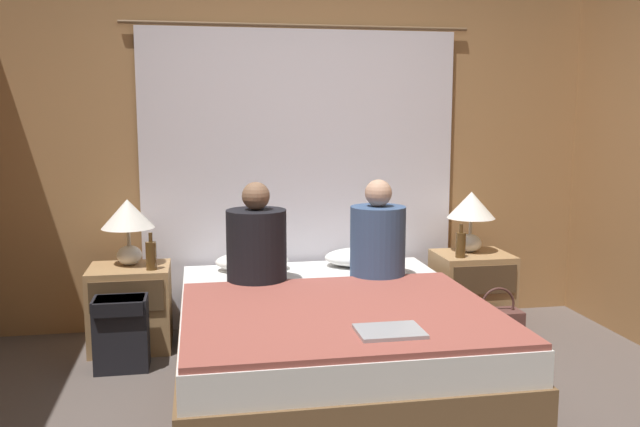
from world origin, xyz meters
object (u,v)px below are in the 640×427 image
Objects in this scene: laptop_on_bed at (390,331)px; beer_bottle_on_right_stand at (461,244)px; person_left_in_bed at (257,243)px; pillow_right at (360,257)px; lamp_left at (128,219)px; handbag_on_floor at (497,326)px; bed at (330,339)px; pillow_left at (252,261)px; nightstand_right at (472,290)px; nightstand_left at (131,307)px; backpack_on_floor at (121,330)px; beer_bottle_on_left_stand at (151,255)px; lamp_right at (471,210)px; person_right_in_bed at (378,239)px.

beer_bottle_on_right_stand is at bearing 56.54° from laptop_on_bed.
pillow_right is at bearing 27.04° from person_left_in_bed.
lamp_left is at bearing 131.14° from laptop_on_bed.
laptop_on_bed is 1.54m from handbag_on_floor.
lamp_left reaches higher than bed.
nightstand_right is at bearing -3.18° from pillow_left.
beer_bottle_on_right_stand is (0.66, -0.19, 0.10)m from pillow_right.
nightstand_left is at bearing 170.80° from handbag_on_floor.
nightstand_left is 1.22× the size of backpack_on_floor.
beer_bottle_on_left_stand is (-1.02, 0.62, 0.40)m from bed.
pillow_left is (0.80, 0.09, 0.26)m from nightstand_left.
nightstand_right is 1.79m from laptop_on_bed.
laptop_on_bed is (0.52, -1.53, -0.02)m from pillow_left.
handbag_on_floor is at bearing 0.01° from backpack_on_floor.
beer_bottle_on_right_stand is at bearing -142.33° from nightstand_right.
person_left_in_bed reaches higher than backpack_on_floor.
person_left_in_bed reaches higher than nightstand_right.
lamp_right is (2.34, 0.06, 0.57)m from nightstand_left.
nightstand_left and nightstand_right have the same top height.
handbag_on_floor is (2.36, -0.38, -0.14)m from nightstand_left.
person_right_in_bed is 2.06× the size of laptop_on_bed.
beer_bottle_on_right_stand is at bearing 7.10° from backpack_on_floor.
person_right_in_bed is 2.75× the size of beer_bottle_on_right_stand.
nightstand_right is 1.64m from person_left_in_bed.
person_right_in_bed reaches higher than lamp_left.
lamp_left is 0.30m from beer_bottle_on_left_stand.
pillow_left is at bearing 29.82° from backpack_on_floor.
person_right_in_bed is (1.57, -0.35, -0.11)m from lamp_left.
beer_bottle_on_left_stand is at bearing -177.23° from nightstand_right.
pillow_right reaches higher than handbag_on_floor.
person_right_in_bed is 1.66m from backpack_on_floor.
beer_bottle_on_right_stand is (0.64, 0.19, -0.10)m from person_right_in_bed.
beer_bottle_on_left_stand is at bearing 58.53° from backpack_on_floor.
nightstand_right is 2.22m from beer_bottle_on_left_stand.
bed is at bearing -65.44° from pillow_left.
pillow_left is at bearing 1.91° from lamp_left.
pillow_right is at bearing 0.99° from lamp_left.
lamp_right is 0.86m from pillow_right.
person_right_in_bed is 0.67m from beer_bottle_on_right_stand.
nightstand_left is at bearing 169.31° from person_right_in_bed.
handbag_on_floor is at bearing -29.80° from pillow_right.
beer_bottle_on_left_stand is 0.50m from backpack_on_floor.
pillow_right is at bearing 3.18° from nightstand_left.
laptop_on_bed is 1.73m from backpack_on_floor.
beer_bottle_on_right_stand is at bearing -0.00° from beer_bottle_on_left_stand.
person_left_in_bed is (-0.37, 0.44, 0.49)m from bed.
person_right_in_bed is 1.00m from handbag_on_floor.
laptop_on_bed is (-0.25, -1.15, -0.22)m from person_right_in_bed.
lamp_left reaches higher than pillow_left.
lamp_left reaches higher than beer_bottle_on_left_stand.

